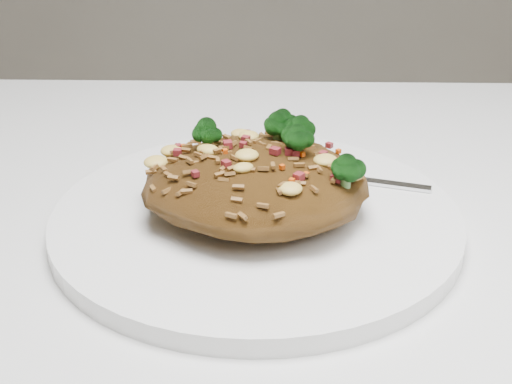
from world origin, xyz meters
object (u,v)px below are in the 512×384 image
fried_rice (257,173)px  fork (337,177)px  plate (256,219)px  dining_table (103,371)px

fried_rice → fork: size_ratio=1.00×
fried_rice → fork: 0.09m
plate → fork: size_ratio=1.85×
dining_table → fried_rice: fried_rice is taller
fork → plate: bearing=-122.9°
dining_table → fork: 0.23m
plate → fork: bearing=40.9°
fried_rice → fork: fried_rice is taller
fork → dining_table: bearing=-131.7°
fried_rice → dining_table: bearing=-153.6°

